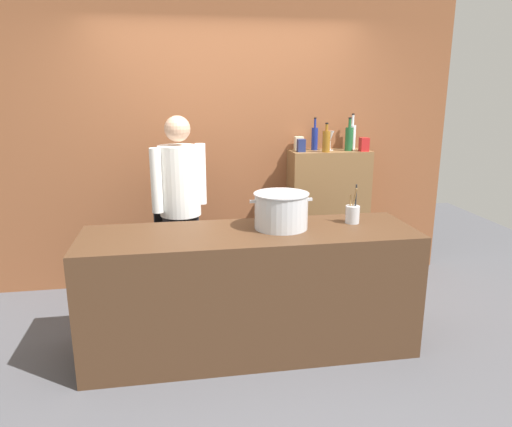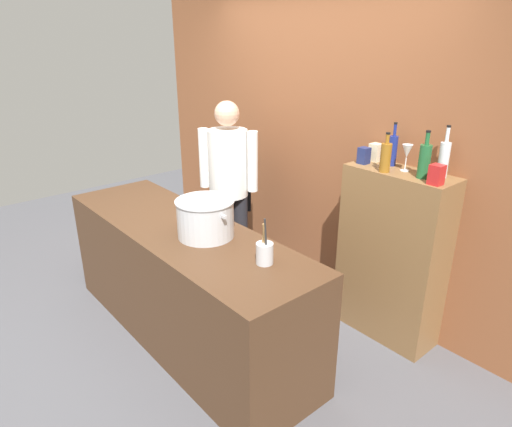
{
  "view_description": "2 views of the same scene",
  "coord_description": "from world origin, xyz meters",
  "px_view_note": "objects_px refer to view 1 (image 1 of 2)",
  "views": [
    {
      "loc": [
        -0.49,
        -3.14,
        1.87
      ],
      "look_at": [
        0.11,
        0.43,
        0.91
      ],
      "focal_mm": 33.34,
      "sensor_mm": 36.0,
      "label": 1
    },
    {
      "loc": [
        2.56,
        -1.49,
        2.17
      ],
      "look_at": [
        0.29,
        0.45,
        0.98
      ],
      "focal_mm": 31.6,
      "sensor_mm": 36.0,
      "label": 2
    }
  ],
  "objects_px": {
    "stockpot_large": "(281,211)",
    "wine_bottle_cobalt": "(315,138)",
    "spice_tin_cream": "(299,143)",
    "wine_bottle_clear": "(352,136)",
    "spice_tin_navy": "(301,145)",
    "chef": "(180,200)",
    "utensil_crock": "(352,214)",
    "wine_bottle_amber": "(326,141)",
    "spice_tin_red": "(364,144)",
    "wine_glass_wide": "(330,136)",
    "wine_bottle_green": "(349,138)"
  },
  "relations": [
    {
      "from": "wine_bottle_amber",
      "to": "spice_tin_red",
      "type": "xyz_separation_m",
      "value": [
        0.37,
        0.0,
        -0.04
      ]
    },
    {
      "from": "spice_tin_cream",
      "to": "spice_tin_red",
      "type": "bearing_deg",
      "value": -17.63
    },
    {
      "from": "wine_bottle_clear",
      "to": "wine_bottle_cobalt",
      "type": "relative_size",
      "value": 1.11
    },
    {
      "from": "wine_bottle_cobalt",
      "to": "spice_tin_navy",
      "type": "bearing_deg",
      "value": -145.8
    },
    {
      "from": "chef",
      "to": "spice_tin_cream",
      "type": "xyz_separation_m",
      "value": [
        1.14,
        0.49,
        0.4
      ]
    },
    {
      "from": "chef",
      "to": "spice_tin_cream",
      "type": "bearing_deg",
      "value": 169.56
    },
    {
      "from": "wine_glass_wide",
      "to": "spice_tin_red",
      "type": "xyz_separation_m",
      "value": [
        0.29,
        -0.12,
        -0.07
      ]
    },
    {
      "from": "stockpot_large",
      "to": "utensil_crock",
      "type": "distance_m",
      "value": 0.55
    },
    {
      "from": "stockpot_large",
      "to": "wine_bottle_cobalt",
      "type": "height_order",
      "value": "wine_bottle_cobalt"
    },
    {
      "from": "wine_bottle_cobalt",
      "to": "spice_tin_cream",
      "type": "bearing_deg",
      "value": 173.45
    },
    {
      "from": "utensil_crock",
      "to": "wine_bottle_amber",
      "type": "relative_size",
      "value": 1.1
    },
    {
      "from": "wine_bottle_cobalt",
      "to": "wine_bottle_amber",
      "type": "bearing_deg",
      "value": -70.59
    },
    {
      "from": "utensil_crock",
      "to": "wine_bottle_cobalt",
      "type": "height_order",
      "value": "wine_bottle_cobalt"
    },
    {
      "from": "wine_bottle_green",
      "to": "spice_tin_cream",
      "type": "xyz_separation_m",
      "value": [
        -0.46,
        0.12,
        -0.05
      ]
    },
    {
      "from": "wine_bottle_green",
      "to": "wine_glass_wide",
      "type": "distance_m",
      "value": 0.18
    },
    {
      "from": "wine_bottle_amber",
      "to": "wine_glass_wide",
      "type": "relative_size",
      "value": 1.47
    },
    {
      "from": "wine_bottle_amber",
      "to": "spice_tin_cream",
      "type": "xyz_separation_m",
      "value": [
        -0.21,
        0.19,
        -0.04
      ]
    },
    {
      "from": "wine_bottle_cobalt",
      "to": "spice_tin_cream",
      "type": "distance_m",
      "value": 0.16
    },
    {
      "from": "spice_tin_red",
      "to": "wine_bottle_cobalt",
      "type": "bearing_deg",
      "value": 158.78
    },
    {
      "from": "wine_bottle_clear",
      "to": "wine_bottle_cobalt",
      "type": "height_order",
      "value": "wine_bottle_clear"
    },
    {
      "from": "chef",
      "to": "wine_bottle_clear",
      "type": "distance_m",
      "value": 1.8
    },
    {
      "from": "wine_glass_wide",
      "to": "spice_tin_navy",
      "type": "relative_size",
      "value": 1.56
    },
    {
      "from": "wine_bottle_clear",
      "to": "wine_bottle_cobalt",
      "type": "distance_m",
      "value": 0.38
    },
    {
      "from": "wine_bottle_green",
      "to": "wine_glass_wide",
      "type": "height_order",
      "value": "wine_bottle_green"
    },
    {
      "from": "spice_tin_red",
      "to": "wine_bottle_clear",
      "type": "bearing_deg",
      "value": 107.83
    },
    {
      "from": "wine_bottle_amber",
      "to": "wine_bottle_green",
      "type": "height_order",
      "value": "wine_bottle_green"
    },
    {
      "from": "chef",
      "to": "wine_bottle_green",
      "type": "xyz_separation_m",
      "value": [
        1.6,
        0.37,
        0.45
      ]
    },
    {
      "from": "stockpot_large",
      "to": "chef",
      "type": "bearing_deg",
      "value": 134.04
    },
    {
      "from": "wine_bottle_cobalt",
      "to": "spice_tin_red",
      "type": "relative_size",
      "value": 2.42
    },
    {
      "from": "stockpot_large",
      "to": "spice_tin_red",
      "type": "xyz_separation_m",
      "value": [
        1.02,
        1.04,
        0.33
      ]
    },
    {
      "from": "chef",
      "to": "wine_bottle_amber",
      "type": "distance_m",
      "value": 1.46
    },
    {
      "from": "stockpot_large",
      "to": "wine_bottle_amber",
      "type": "height_order",
      "value": "wine_bottle_amber"
    },
    {
      "from": "stockpot_large",
      "to": "spice_tin_cream",
      "type": "bearing_deg",
      "value": 70.23
    },
    {
      "from": "stockpot_large",
      "to": "spice_tin_cream",
      "type": "height_order",
      "value": "spice_tin_cream"
    },
    {
      "from": "stockpot_large",
      "to": "wine_bottle_amber",
      "type": "xyz_separation_m",
      "value": [
        0.65,
        1.03,
        0.37
      ]
    },
    {
      "from": "utensil_crock",
      "to": "wine_glass_wide",
      "type": "distance_m",
      "value": 1.22
    },
    {
      "from": "stockpot_large",
      "to": "wine_bottle_cobalt",
      "type": "xyz_separation_m",
      "value": [
        0.59,
        1.21,
        0.38
      ]
    },
    {
      "from": "wine_glass_wide",
      "to": "spice_tin_red",
      "type": "bearing_deg",
      "value": -22.38
    },
    {
      "from": "spice_tin_red",
      "to": "spice_tin_cream",
      "type": "height_order",
      "value": "spice_tin_cream"
    },
    {
      "from": "utensil_crock",
      "to": "wine_bottle_green",
      "type": "bearing_deg",
      "value": 72.01
    },
    {
      "from": "stockpot_large",
      "to": "wine_bottle_cobalt",
      "type": "relative_size",
      "value": 1.47
    },
    {
      "from": "wine_bottle_amber",
      "to": "spice_tin_cream",
      "type": "relative_size",
      "value": 2.09
    },
    {
      "from": "utensil_crock",
      "to": "wine_bottle_cobalt",
      "type": "bearing_deg",
      "value": 88.07
    },
    {
      "from": "chef",
      "to": "stockpot_large",
      "type": "xyz_separation_m",
      "value": [
        0.7,
        -0.73,
        0.06
      ]
    },
    {
      "from": "spice_tin_red",
      "to": "wine_bottle_amber",
      "type": "bearing_deg",
      "value": -179.37
    },
    {
      "from": "spice_tin_cream",
      "to": "utensil_crock",
      "type": "bearing_deg",
      "value": -84.64
    },
    {
      "from": "stockpot_large",
      "to": "spice_tin_red",
      "type": "height_order",
      "value": "spice_tin_red"
    },
    {
      "from": "chef",
      "to": "utensil_crock",
      "type": "bearing_deg",
      "value": 117.43
    },
    {
      "from": "wine_bottle_clear",
      "to": "spice_tin_navy",
      "type": "distance_m",
      "value": 0.55
    },
    {
      "from": "wine_bottle_clear",
      "to": "spice_tin_cream",
      "type": "xyz_separation_m",
      "value": [
        -0.53,
        0.01,
        -0.06
      ]
    }
  ]
}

